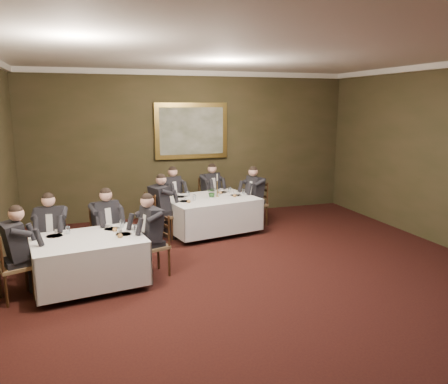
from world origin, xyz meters
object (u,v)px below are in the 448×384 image
centerpiece (212,192)px  candlestick (217,188)px  table_second (89,258)px  chair_sec_backright (107,248)px  diner_sec_backright (106,236)px  diner_main_backleft (171,203)px  chair_main_endleft (159,227)px  chair_main_backright (210,208)px  diner_sec_endright (153,245)px  diner_main_backright (210,198)px  chair_sec_endright (154,258)px  chair_sec_endleft (16,280)px  diner_main_endright (256,203)px  chair_main_backleft (171,213)px  table_main (210,212)px  painting (191,131)px  diner_main_endleft (159,216)px  diner_sec_endleft (15,265)px  chair_main_endright (256,213)px  chair_sec_backleft (54,256)px  diner_sec_backleft (53,243)px

centerpiece → candlestick: (0.12, 0.02, 0.07)m
table_second → chair_sec_backright: (0.30, 0.88, -0.17)m
centerpiece → candlestick: size_ratio=0.45×
diner_sec_backright → diner_main_backleft: bearing=-144.6°
chair_main_endleft → diner_main_backleft: bearing=133.5°
chair_main_backright → diner_sec_endright: 3.59m
diner_main_backleft → chair_sec_backright: diner_main_backleft is taller
diner_main_backright → chair_sec_endright: bearing=38.7°
table_second → diner_main_backleft: 3.54m
chair_sec_endleft → diner_main_endright: bearing=98.1°
diner_sec_backright → chair_main_backleft: bearing=-144.3°
chair_main_endleft → chair_sec_endright: (-0.37, -1.79, 0.00)m
centerpiece → table_second: bearing=-139.4°
table_main → diner_main_endright: 1.17m
table_second → painting: bearing=56.1°
chair_sec_endright → diner_sec_endright: 0.23m
diner_main_endleft → diner_sec_endleft: bearing=-70.9°
chair_main_backright → chair_sec_endright: 3.57m
chair_main_backleft → diner_main_backright: (0.99, 0.19, 0.23)m
chair_main_endleft → diner_sec_backright: diner_sec_backright is taller
chair_main_endright → diner_main_backright: bearing=33.8°
table_main → table_second: same height
diner_main_backleft → diner_sec_endright: same height
chair_main_backleft → candlestick: (0.87, -0.77, 0.67)m
chair_main_backleft → diner_main_backleft: 0.23m
chair_main_endright → chair_sec_backleft: 4.56m
chair_main_backright → centerpiece: (-0.24, -1.00, 0.60)m
table_main → diner_sec_backright: diner_sec_backright is taller
diner_main_backleft → chair_sec_endleft: bearing=21.7°
centerpiece → chair_main_backright: bearing=76.6°
diner_sec_backleft → table_second: bearing=131.2°
diner_main_backright → chair_sec_backleft: 4.19m
diner_main_backleft → chair_main_backright: (0.98, 0.21, -0.23)m
table_second → candlestick: 3.56m
chair_main_endleft → diner_main_endleft: diner_main_endleft is taller
diner_sec_backleft → diner_sec_endleft: (-0.45, -0.89, 0.00)m
diner_main_backright → chair_sec_backleft: (-3.38, -2.46, -0.23)m
chair_main_backleft → candlestick: size_ratio=1.96×
table_main → diner_sec_endright: size_ratio=1.57×
table_main → candlestick: (0.18, 0.07, 0.50)m
chair_main_backright → chair_sec_backright: size_ratio=1.00×
diner_main_backleft → chair_main_endleft: size_ratio=1.35×
diner_main_endleft → chair_sec_backright: (-1.09, -1.07, -0.23)m
chair_main_endright → diner_sec_backright: bearing=101.2°
diner_main_endright → diner_sec_endleft: size_ratio=1.00×
chair_sec_backleft → chair_sec_backright: (0.85, 0.13, 0.00)m
diner_main_endright → chair_sec_backright: size_ratio=1.35×
chair_sec_backright → diner_sec_endleft: bearing=19.9°
table_second → chair_sec_backleft: chair_sec_backleft is taller
chair_main_backright → painting: (-0.30, 0.54, 1.80)m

